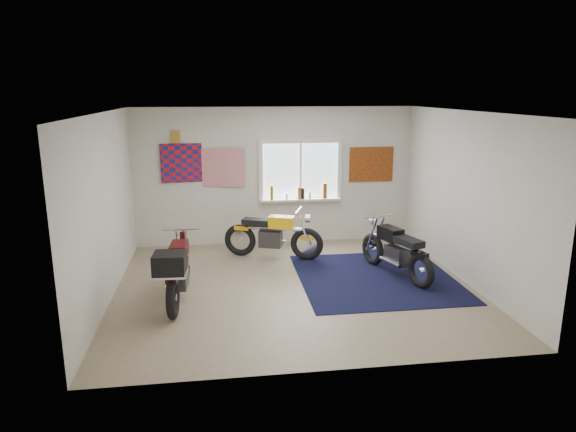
{
  "coord_description": "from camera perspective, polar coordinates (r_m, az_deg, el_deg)",
  "views": [
    {
      "loc": [
        -1.16,
        -7.47,
        3.01
      ],
      "look_at": [
        -0.04,
        0.4,
        1.05
      ],
      "focal_mm": 32.0,
      "sensor_mm": 36.0,
      "label": 1
    }
  ],
  "objects": [
    {
      "name": "black_chrome_bike",
      "position": [
        8.67,
        11.89,
        -3.92
      ],
      "size": [
        0.77,
        1.76,
        0.94
      ],
      "rotation": [
        0.0,
        0.0,
        1.9
      ],
      "color": "black",
      "rests_on": "navy_rug"
    },
    {
      "name": "triumph_poster",
      "position": [
        10.52,
        9.23,
        5.68
      ],
      "size": [
        0.9,
        0.03,
        0.7
      ],
      "primitive_type": "cube",
      "color": "#A54C14",
      "rests_on": "room_shell"
    },
    {
      "name": "maroon_tourer",
      "position": [
        7.53,
        -12.25,
        -5.96
      ],
      "size": [
        0.58,
        1.89,
        0.96
      ],
      "rotation": [
        0.0,
        0.0,
        1.51
      ],
      "color": "black",
      "rests_on": "ground"
    },
    {
      "name": "ground",
      "position": [
        8.13,
        0.71,
        -7.88
      ],
      "size": [
        5.5,
        5.5,
        0.0
      ],
      "primitive_type": "plane",
      "color": "#9E896B",
      "rests_on": "ground"
    },
    {
      "name": "flag_display",
      "position": [
        10.01,
        -12.43,
        8.59
      ],
      "size": [
        1.6,
        0.1,
        1.17
      ],
      "color": "red",
      "rests_on": "room_shell"
    },
    {
      "name": "yellow_triumph",
      "position": [
        9.39,
        -1.72,
        -2.23
      ],
      "size": [
        1.79,
        0.8,
        0.94
      ],
      "rotation": [
        0.0,
        0.0,
        -0.35
      ],
      "color": "black",
      "rests_on": "ground"
    },
    {
      "name": "room_shell",
      "position": [
        7.68,
        0.74,
        3.56
      ],
      "size": [
        5.5,
        5.5,
        5.5
      ],
      "color": "white",
      "rests_on": "ground"
    },
    {
      "name": "oil_bottles",
      "position": [
        10.21,
        1.69,
        2.63
      ],
      "size": [
        1.15,
        0.09,
        0.3
      ],
      "color": "#916015",
      "rests_on": "window_assembly"
    },
    {
      "name": "navy_rug",
      "position": [
        8.61,
        9.73,
        -6.78
      ],
      "size": [
        2.51,
        2.61,
        0.01
      ],
      "primitive_type": "cube",
      "rotation": [
        0.0,
        0.0,
        -0.01
      ],
      "color": "black",
      "rests_on": "ground"
    },
    {
      "name": "window_assembly",
      "position": [
        10.21,
        1.39,
        4.58
      ],
      "size": [
        1.66,
        0.17,
        1.26
      ],
      "color": "white",
      "rests_on": "room_shell"
    }
  ]
}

